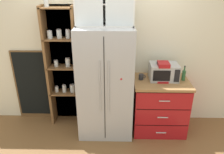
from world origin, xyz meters
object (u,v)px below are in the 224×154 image
at_px(mug_charcoal, 141,77).
at_px(chalkboard_menu, 32,86).
at_px(coffee_maker, 162,71).
at_px(refrigerator, 106,82).
at_px(microwave, 164,72).
at_px(bottle_green, 184,74).

bearing_deg(mug_charcoal, chalkboard_menu, 172.18).
bearing_deg(coffee_maker, chalkboard_menu, 172.55).
bearing_deg(chalkboard_menu, refrigerator, -13.79).
distance_m(microwave, mug_charcoal, 0.36).
height_order(mug_charcoal, chalkboard_menu, chalkboard_menu).
xyz_separation_m(refrigerator, coffee_maker, (0.88, 0.04, 0.18)).
bearing_deg(coffee_maker, microwave, 55.05).
distance_m(refrigerator, mug_charcoal, 0.57).
height_order(coffee_maker, chalkboard_menu, chalkboard_menu).
bearing_deg(bottle_green, chalkboard_menu, 173.82).
relative_size(coffee_maker, mug_charcoal, 2.77).
bearing_deg(bottle_green, microwave, 174.62).
bearing_deg(chalkboard_menu, microwave, -6.29).
height_order(bottle_green, chalkboard_menu, chalkboard_menu).
relative_size(coffee_maker, bottle_green, 1.29).
bearing_deg(coffee_maker, mug_charcoal, 174.71).
bearing_deg(mug_charcoal, microwave, 2.02).
bearing_deg(refrigerator, mug_charcoal, 6.58).
bearing_deg(mug_charcoal, coffee_maker, -5.29).
height_order(refrigerator, mug_charcoal, refrigerator).
distance_m(refrigerator, microwave, 0.93).
height_order(microwave, chalkboard_menu, chalkboard_menu).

